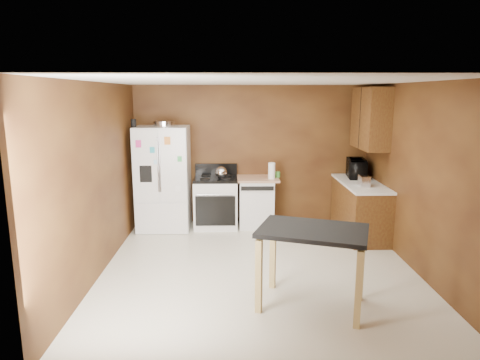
{
  "coord_description": "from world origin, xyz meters",
  "views": [
    {
      "loc": [
        -0.37,
        -5.47,
        2.35
      ],
      "look_at": [
        -0.23,
        0.85,
        1.07
      ],
      "focal_mm": 32.0,
      "sensor_mm": 36.0,
      "label": 1
    }
  ],
  "objects_px": {
    "toaster": "(364,181)",
    "gas_range": "(216,201)",
    "dishwasher": "(256,201)",
    "island": "(313,241)",
    "microwave": "(357,169)",
    "kettle": "(221,172)",
    "refrigerator": "(163,178)",
    "green_canister": "(277,174)",
    "roasting_pan": "(164,124)",
    "paper_towel": "(272,171)",
    "pen_cup": "(134,123)"
  },
  "relations": [
    {
      "from": "green_canister",
      "to": "refrigerator",
      "type": "distance_m",
      "value": 2.01
    },
    {
      "from": "paper_towel",
      "to": "green_canister",
      "type": "relative_size",
      "value": 2.76
    },
    {
      "from": "roasting_pan",
      "to": "toaster",
      "type": "height_order",
      "value": "roasting_pan"
    },
    {
      "from": "pen_cup",
      "to": "island",
      "type": "xyz_separation_m",
      "value": [
        2.51,
        -2.78,
        -1.1
      ]
    },
    {
      "from": "dishwasher",
      "to": "island",
      "type": "bearing_deg",
      "value": -81.6
    },
    {
      "from": "pen_cup",
      "to": "toaster",
      "type": "distance_m",
      "value": 3.89
    },
    {
      "from": "refrigerator",
      "to": "dishwasher",
      "type": "xyz_separation_m",
      "value": [
        1.63,
        0.09,
        -0.45
      ]
    },
    {
      "from": "island",
      "to": "microwave",
      "type": "bearing_deg",
      "value": 65.61
    },
    {
      "from": "paper_towel",
      "to": "toaster",
      "type": "relative_size",
      "value": 1.22
    },
    {
      "from": "roasting_pan",
      "to": "green_canister",
      "type": "height_order",
      "value": "roasting_pan"
    },
    {
      "from": "island",
      "to": "gas_range",
      "type": "bearing_deg",
      "value": 111.42
    },
    {
      "from": "pen_cup",
      "to": "paper_towel",
      "type": "xyz_separation_m",
      "value": [
        2.33,
        0.09,
        -0.83
      ]
    },
    {
      "from": "pen_cup",
      "to": "refrigerator",
      "type": "bearing_deg",
      "value": 15.41
    },
    {
      "from": "pen_cup",
      "to": "gas_range",
      "type": "xyz_separation_m",
      "value": [
        1.35,
        0.18,
        -1.4
      ]
    },
    {
      "from": "toaster",
      "to": "gas_range",
      "type": "height_order",
      "value": "gas_range"
    },
    {
      "from": "gas_range",
      "to": "dishwasher",
      "type": "relative_size",
      "value": 1.24
    },
    {
      "from": "kettle",
      "to": "refrigerator",
      "type": "distance_m",
      "value": 1.01
    },
    {
      "from": "toaster",
      "to": "gas_range",
      "type": "xyz_separation_m",
      "value": [
        -2.39,
        0.78,
        -0.52
      ]
    },
    {
      "from": "pen_cup",
      "to": "kettle",
      "type": "bearing_deg",
      "value": 3.51
    },
    {
      "from": "green_canister",
      "to": "dishwasher",
      "type": "distance_m",
      "value": 0.62
    },
    {
      "from": "refrigerator",
      "to": "dishwasher",
      "type": "bearing_deg",
      "value": 2.99
    },
    {
      "from": "pen_cup",
      "to": "gas_range",
      "type": "distance_m",
      "value": 1.96
    },
    {
      "from": "paper_towel",
      "to": "island",
      "type": "relative_size",
      "value": 0.21
    },
    {
      "from": "gas_range",
      "to": "dishwasher",
      "type": "height_order",
      "value": "gas_range"
    },
    {
      "from": "paper_towel",
      "to": "pen_cup",
      "type": "bearing_deg",
      "value": -177.91
    },
    {
      "from": "roasting_pan",
      "to": "microwave",
      "type": "height_order",
      "value": "roasting_pan"
    },
    {
      "from": "kettle",
      "to": "island",
      "type": "relative_size",
      "value": 0.16
    },
    {
      "from": "pen_cup",
      "to": "paper_towel",
      "type": "bearing_deg",
      "value": 2.09
    },
    {
      "from": "kettle",
      "to": "green_canister",
      "type": "height_order",
      "value": "kettle"
    },
    {
      "from": "green_canister",
      "to": "island",
      "type": "relative_size",
      "value": 0.08
    },
    {
      "from": "green_canister",
      "to": "gas_range",
      "type": "height_order",
      "value": "gas_range"
    },
    {
      "from": "pen_cup",
      "to": "microwave",
      "type": "relative_size",
      "value": 0.24
    },
    {
      "from": "paper_towel",
      "to": "dishwasher",
      "type": "distance_m",
      "value": 0.65
    },
    {
      "from": "roasting_pan",
      "to": "green_canister",
      "type": "distance_m",
      "value": 2.16
    },
    {
      "from": "gas_range",
      "to": "kettle",
      "type": "bearing_deg",
      "value": -43.58
    },
    {
      "from": "roasting_pan",
      "to": "refrigerator",
      "type": "distance_m",
      "value": 0.95
    },
    {
      "from": "toaster",
      "to": "island",
      "type": "height_order",
      "value": "toaster"
    },
    {
      "from": "paper_towel",
      "to": "dishwasher",
      "type": "xyz_separation_m",
      "value": [
        -0.26,
        0.12,
        -0.58
      ]
    },
    {
      "from": "toaster",
      "to": "microwave",
      "type": "bearing_deg",
      "value": 84.76
    },
    {
      "from": "roasting_pan",
      "to": "kettle",
      "type": "height_order",
      "value": "roasting_pan"
    },
    {
      "from": "kettle",
      "to": "refrigerator",
      "type": "xyz_separation_m",
      "value": [
        -1.01,
        0.03,
        -0.1
      ]
    },
    {
      "from": "kettle",
      "to": "paper_towel",
      "type": "relative_size",
      "value": 0.74
    },
    {
      "from": "paper_towel",
      "to": "roasting_pan",
      "type": "bearing_deg",
      "value": 178.3
    },
    {
      "from": "roasting_pan",
      "to": "microwave",
      "type": "bearing_deg",
      "value": -0.31
    },
    {
      "from": "toaster",
      "to": "refrigerator",
      "type": "bearing_deg",
      "value": 169.17
    },
    {
      "from": "toaster",
      "to": "dishwasher",
      "type": "bearing_deg",
      "value": 155.8
    },
    {
      "from": "paper_towel",
      "to": "island",
      "type": "bearing_deg",
      "value": -86.35
    },
    {
      "from": "paper_towel",
      "to": "green_canister",
      "type": "bearing_deg",
      "value": 49.22
    },
    {
      "from": "dishwasher",
      "to": "toaster",
      "type": "bearing_deg",
      "value": -25.61
    },
    {
      "from": "kettle",
      "to": "dishwasher",
      "type": "relative_size",
      "value": 0.24
    }
  ]
}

